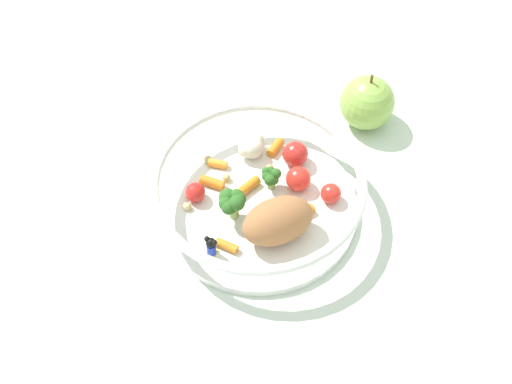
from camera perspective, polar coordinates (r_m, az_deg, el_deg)
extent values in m
plane|color=silver|center=(0.82, 0.25, -1.17)|extent=(2.40, 2.40, 0.00)
cylinder|color=white|center=(0.81, 0.00, -1.23)|extent=(0.25, 0.25, 0.01)
torus|color=white|center=(0.77, 0.00, 1.04)|extent=(0.26, 0.26, 0.01)
ellipsoid|color=#9E663D|center=(0.76, 1.94, -2.56)|extent=(0.10, 0.09, 0.06)
cylinder|color=#7FAD5B|center=(0.81, 1.35, 0.78)|extent=(0.01, 0.01, 0.02)
sphere|color=#2D6023|center=(0.80, 1.77, 1.63)|extent=(0.01, 0.01, 0.01)
sphere|color=#2D6023|center=(0.81, 1.72, 1.64)|extent=(0.01, 0.01, 0.01)
sphere|color=#2D6023|center=(0.81, 1.27, 1.76)|extent=(0.01, 0.01, 0.01)
sphere|color=#2D6023|center=(0.80, 0.89, 1.83)|extent=(0.01, 0.01, 0.01)
sphere|color=#2D6023|center=(0.80, 0.97, 1.40)|extent=(0.01, 0.01, 0.01)
sphere|color=#2D6023|center=(0.80, 1.24, 1.06)|extent=(0.01, 0.01, 0.01)
sphere|color=#2D6023|center=(0.80, 1.59, 1.04)|extent=(0.01, 0.01, 0.01)
cylinder|color=#8EB766|center=(0.78, -1.97, -1.61)|extent=(0.01, 0.01, 0.02)
sphere|color=#2D6023|center=(0.77, -1.52, -0.63)|extent=(0.02, 0.02, 0.02)
sphere|color=#2D6023|center=(0.77, -1.74, -0.35)|extent=(0.02, 0.02, 0.02)
sphere|color=#2D6023|center=(0.77, -2.01, -0.34)|extent=(0.01, 0.01, 0.01)
sphere|color=#2D6023|center=(0.77, -2.51, -0.46)|extent=(0.02, 0.02, 0.02)
sphere|color=#2D6023|center=(0.77, -2.64, -1.00)|extent=(0.02, 0.02, 0.02)
sphere|color=#2D6023|center=(0.76, -2.39, -1.32)|extent=(0.02, 0.02, 0.02)
sphere|color=#2D6023|center=(0.76, -1.69, -0.97)|extent=(0.02, 0.02, 0.02)
sphere|color=silver|center=(0.84, -0.29, 3.86)|extent=(0.03, 0.03, 0.03)
sphere|color=silver|center=(0.85, -0.05, 4.58)|extent=(0.02, 0.02, 0.02)
sphere|color=silver|center=(0.85, -0.78, 4.38)|extent=(0.02, 0.02, 0.02)
sphere|color=silver|center=(0.84, -0.81, 3.77)|extent=(0.02, 0.02, 0.02)
sphere|color=silver|center=(0.84, -0.31, 3.91)|extent=(0.03, 0.03, 0.03)
cube|color=yellow|center=(0.76, -3.90, -5.38)|extent=(0.02, 0.02, 0.00)
cylinder|color=#1933B2|center=(0.76, -3.94, -5.00)|extent=(0.01, 0.01, 0.02)
sphere|color=black|center=(0.75, -3.99, -4.47)|extent=(0.01, 0.01, 0.01)
sphere|color=black|center=(0.74, -4.34, -4.13)|extent=(0.01, 0.01, 0.01)
sphere|color=black|center=(0.74, -3.68, -4.47)|extent=(0.01, 0.01, 0.01)
cylinder|color=orange|center=(0.79, 4.33, -1.76)|extent=(0.03, 0.02, 0.01)
cylinder|color=orange|center=(0.81, -0.72, 0.46)|extent=(0.03, 0.03, 0.01)
cylinder|color=orange|center=(0.76, -2.59, -4.74)|extent=(0.03, 0.02, 0.01)
cylinder|color=orange|center=(0.84, -3.39, 2.49)|extent=(0.03, 0.01, 0.01)
cylinder|color=orange|center=(0.85, 1.72, 3.93)|extent=(0.02, 0.03, 0.01)
cylinder|color=orange|center=(0.82, -3.87, 0.84)|extent=(0.03, 0.02, 0.01)
sphere|color=red|center=(0.81, 3.73, 1.17)|extent=(0.03, 0.03, 0.03)
sphere|color=red|center=(0.80, -5.37, -0.03)|extent=(0.03, 0.03, 0.03)
sphere|color=red|center=(0.80, 6.59, -0.12)|extent=(0.03, 0.03, 0.03)
sphere|color=red|center=(0.83, 3.47, 3.36)|extent=(0.03, 0.03, 0.03)
sphere|color=tan|center=(0.82, -2.62, 1.28)|extent=(0.01, 0.01, 0.01)
sphere|color=#D1B775|center=(0.80, -6.06, -1.27)|extent=(0.01, 0.01, 0.01)
sphere|color=tan|center=(0.81, -2.76, -0.34)|extent=(0.01, 0.01, 0.01)
sphere|color=tan|center=(0.83, 1.21, 2.12)|extent=(0.01, 0.01, 0.01)
sphere|color=#D1B775|center=(0.79, 2.53, -1.48)|extent=(0.01, 0.01, 0.01)
sphere|color=tan|center=(0.84, -4.23, 2.85)|extent=(0.01, 0.01, 0.01)
sphere|color=#D1B775|center=(0.86, 0.16, 4.39)|extent=(0.01, 0.01, 0.01)
sphere|color=#8CB74C|center=(0.90, 9.74, 7.76)|extent=(0.07, 0.07, 0.07)
cylinder|color=brown|center=(0.87, 10.13, 9.77)|extent=(0.00, 0.00, 0.01)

